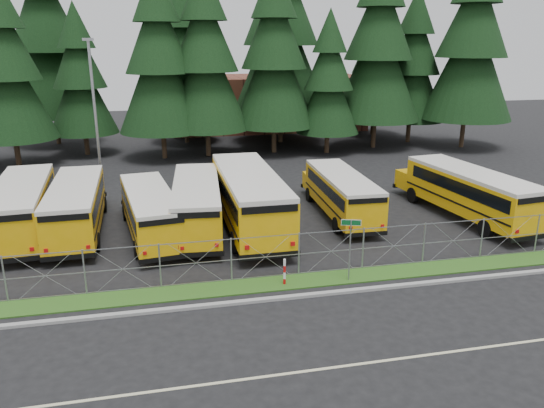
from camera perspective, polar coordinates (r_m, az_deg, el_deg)
The scene contains 29 objects.
ground at distance 24.98m, azimuth 4.50°, elevation -6.46°, with size 120.00×120.00×0.00m, color black.
curb at distance 22.29m, azimuth 6.82°, elevation -9.43°, with size 50.00×0.25×0.12m, color gray.
grass_verge at distance 23.50m, azimuth 5.70°, elevation -8.01°, with size 50.00×1.40×0.06m, color #224A15.
road_lane_line at distance 18.39m, azimuth 11.97°, elevation -16.17°, with size 50.00×0.12×0.01m, color beige.
chainlink_fence at distance 23.71m, azimuth 5.25°, elevation -5.19°, with size 44.00×0.10×2.00m, color gray, non-canonical shape.
brick_building at distance 63.55m, azimuth -0.71°, elevation 10.90°, with size 22.00×10.00×6.00m, color brown.
bus_0 at distance 31.08m, azimuth -25.15°, elevation -0.46°, with size 2.60×11.00×2.88m, color #DB9E06, non-canonical shape.
bus_1 at distance 30.30m, azimuth -20.22°, elevation -0.41°, with size 2.50×10.57×2.77m, color #DB9E06, non-canonical shape.
bus_2 at distance 28.67m, azimuth -13.03°, elevation -0.95°, with size 2.32×9.81×2.57m, color #DB9E06, non-canonical shape.
bus_3 at distance 29.15m, azimuth -8.09°, elevation -0.15°, with size 2.51×10.64×2.79m, color #DB9E06, non-canonical shape.
bus_4 at distance 29.17m, azimuth -2.58°, elevation 0.49°, with size 2.91×12.35×3.24m, color #DB9E06, non-canonical shape.
bus_6 at distance 31.46m, azimuth 7.32°, elevation 1.01°, with size 2.34×9.92×2.60m, color #DB9E06, non-canonical shape.
bus_east at distance 32.83m, azimuth 20.14°, elevation 1.03°, with size 2.60×11.03×2.89m, color #DB9E06, non-canonical shape.
street_sign at distance 22.72m, azimuth 8.44°, elevation -3.53°, with size 0.81×0.53×2.81m.
striped_bollard at distance 22.64m, azimuth 1.35°, elevation -7.35°, with size 0.11×0.11×1.20m, color #B20C0C.
light_standard at distance 38.89m, azimuth -18.53°, elevation 9.70°, with size 0.70×0.35×10.14m.
conifer_1 at distance 47.90m, azimuth -26.74°, elevation 12.72°, with size 6.99×6.99×15.45m, color black, non-canonical shape.
conifer_2 at distance 50.68m, azimuth -19.95°, elevation 12.41°, with size 5.99×5.99×13.25m, color black, non-canonical shape.
conifer_3 at distance 47.05m, azimuth -12.04°, elevation 14.55°, with size 7.33×7.33×16.21m, color black, non-canonical shape.
conifer_4 at distance 47.41m, azimuth -7.19°, elevation 14.93°, with size 7.43×7.43×16.42m, color black, non-canonical shape.
conifer_5 at distance 48.64m, azimuth 0.22°, elevation 15.32°, with size 7.58×7.58×16.76m, color black, non-canonical shape.
conifer_6 at distance 48.87m, azimuth 6.12°, elevation 12.85°, with size 5.75×5.75×12.71m, color black, non-canonical shape.
conifer_7 at distance 51.98m, azimuth 11.37°, elevation 15.94°, with size 8.25×8.25×18.25m, color black, non-canonical shape.
conifer_8 at distance 55.73m, azimuth 14.95°, elevation 14.09°, with size 6.78×6.78×14.99m, color black, non-canonical shape.
conifer_9 at distance 54.41m, azimuth 20.67°, elevation 15.50°, with size 8.46×8.46×18.72m, color black, non-canonical shape.
conifer_10 at distance 57.00m, azimuth -23.06°, elevation 15.75°, with size 8.89×8.89×19.65m, color black, non-canonical shape.
conifer_11 at distance 54.44m, azimuth -9.52°, elevation 14.78°, with size 7.14×7.14×15.79m, color black, non-canonical shape.
conifer_12 at distance 53.80m, azimuth 0.96°, elevation 17.78°, with size 9.51×9.51×21.04m, color black, non-canonical shape.
conifer_13 at distance 59.37m, azimuth 11.13°, elevation 14.35°, with size 6.64×6.64×14.69m, color black, non-canonical shape.
Camera 1 is at (-6.79, -21.85, 10.02)m, focal length 35.00 mm.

